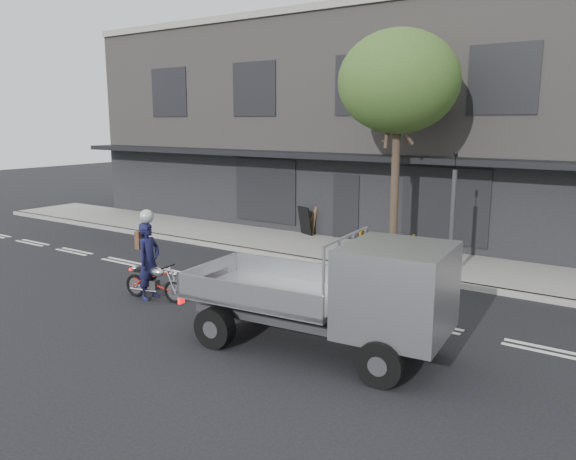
# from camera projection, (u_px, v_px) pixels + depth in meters

# --- Properties ---
(ground) EXTENTS (80.00, 80.00, 0.00)m
(ground) POSITION_uv_depth(u_px,v_px,m) (246.00, 288.00, 14.47)
(ground) COLOR black
(ground) RESTS_ON ground
(sidewalk) EXTENTS (32.00, 3.20, 0.15)m
(sidewalk) POSITION_uv_depth(u_px,v_px,m) (336.00, 251.00, 18.27)
(sidewalk) COLOR gray
(sidewalk) RESTS_ON ground
(kerb) EXTENTS (32.00, 0.20, 0.15)m
(kerb) POSITION_uv_depth(u_px,v_px,m) (310.00, 260.00, 16.97)
(kerb) COLOR gray
(kerb) RESTS_ON ground
(building_main) EXTENTS (26.00, 10.00, 8.00)m
(building_main) POSITION_uv_depth(u_px,v_px,m) (417.00, 127.00, 22.87)
(building_main) COLOR slate
(building_main) RESTS_ON ground
(street_tree) EXTENTS (3.40, 3.40, 6.74)m
(street_tree) POSITION_uv_depth(u_px,v_px,m) (399.00, 83.00, 15.65)
(street_tree) COLOR #382B21
(street_tree) RESTS_ON ground
(traffic_light_pole) EXTENTS (0.12, 0.12, 3.50)m
(traffic_light_pole) POSITION_uv_depth(u_px,v_px,m) (452.00, 222.00, 14.55)
(traffic_light_pole) COLOR #2D2D30
(traffic_light_pole) RESTS_ON ground
(motorcycle) EXTENTS (1.73, 0.50, 0.89)m
(motorcycle) POSITION_uv_depth(u_px,v_px,m) (154.00, 281.00, 13.42)
(motorcycle) COLOR black
(motorcycle) RESTS_ON ground
(rider) EXTENTS (0.54, 0.74, 1.86)m
(rider) POSITION_uv_depth(u_px,v_px,m) (149.00, 261.00, 13.42)
(rider) COLOR #141539
(rider) RESTS_ON ground
(flatbed_ute) EXTENTS (5.03, 2.41, 2.26)m
(flatbed_ute) POSITION_uv_depth(u_px,v_px,m) (372.00, 291.00, 9.84)
(flatbed_ute) COLOR black
(flatbed_ute) RESTS_ON ground
(construction_barrier) EXTENTS (1.69, 0.83, 0.91)m
(construction_barrier) POSITION_uv_depth(u_px,v_px,m) (383.00, 248.00, 16.20)
(construction_barrier) COLOR #F29F0C
(construction_barrier) RESTS_ON sidewalk
(sandwich_board) EXTENTS (0.78, 0.66, 1.04)m
(sandwich_board) POSITION_uv_depth(u_px,v_px,m) (305.00, 221.00, 20.33)
(sandwich_board) COLOR black
(sandwich_board) RESTS_ON sidewalk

